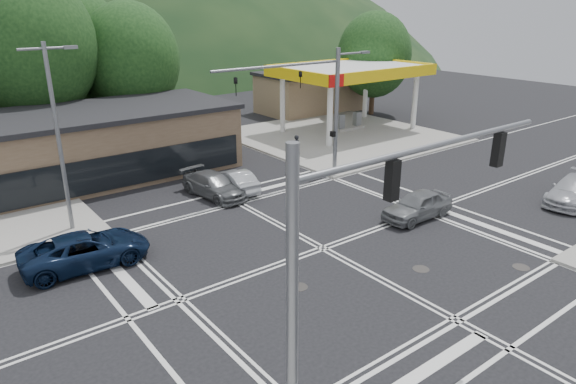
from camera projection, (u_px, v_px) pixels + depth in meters
ground at (323, 248)px, 23.48m from camera, size 120.00×120.00×0.00m
sidewalk_ne at (340, 136)px, 43.20m from camera, size 16.00×16.00×0.15m
gas_station_canopy at (351, 73)px, 43.36m from camera, size 12.32×8.34×5.75m
convenience_store at (310, 93)px, 52.87m from camera, size 10.00×6.00×3.80m
commercial_row at (37, 155)px, 30.87m from camera, size 24.00×8.00×4.00m
tree_n_b at (29, 46)px, 35.22m from camera, size 9.00×9.00×12.98m
tree_n_c at (130, 59)px, 39.68m from camera, size 7.60×7.60×10.87m
tree_n_e at (74, 49)px, 40.71m from camera, size 8.40×8.40×11.98m
tree_ne at (374, 55)px, 50.08m from camera, size 7.20×7.20×9.99m
streetlight_nw at (59, 130)px, 23.61m from camera, size 2.50×0.25×9.00m
signal_mast_ne at (322, 97)px, 31.81m from camera, size 11.65×0.30×8.00m
signal_mast_sw at (353, 250)px, 11.95m from camera, size 9.14×0.28×8.00m
car_blue_west at (86, 250)px, 21.73m from camera, size 5.41×2.76×1.46m
car_grey_center at (418, 205)px, 26.57m from camera, size 4.22×1.71×1.43m
car_silver_east at (574, 190)px, 28.69m from camera, size 5.23×2.82×1.44m
car_queue_a at (236, 180)px, 30.53m from camera, size 1.74×4.00×1.28m
car_queue_b at (159, 142)px, 38.58m from camera, size 2.12×4.40×1.45m
car_northbound at (214, 185)px, 29.66m from camera, size 2.46×4.85×1.35m
pedestrian at (296, 148)px, 35.94m from camera, size 0.69×0.48×1.80m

